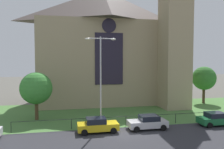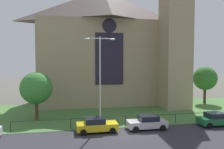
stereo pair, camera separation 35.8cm
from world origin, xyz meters
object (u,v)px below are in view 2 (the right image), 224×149
(tree_right_far, at_px, (205,78))
(streetlamp_near, at_px, (100,72))
(parked_car_yellow, at_px, (97,125))
(church_building, at_px, (108,45))
(parked_car_silver, at_px, (147,122))
(tree_left_near, at_px, (36,88))
(parked_car_green, at_px, (216,119))

(tree_right_far, relative_size, streetlamp_near, 0.64)
(tree_right_far, distance_m, streetlamp_near, 22.78)
(tree_right_far, xyz_separation_m, parked_car_yellow, (-20.43, -12.53, -3.59))
(church_building, xyz_separation_m, parked_car_silver, (1.23, -17.26, -9.53))
(tree_left_near, bearing_deg, tree_right_far, 12.33)
(tree_right_far, distance_m, parked_car_silver, 19.84)
(church_building, height_order, parked_car_green, church_building)
(tree_left_near, distance_m, parked_car_green, 21.82)
(parked_car_yellow, bearing_deg, streetlamp_near, 68.33)
(tree_left_near, bearing_deg, streetlamp_near, -34.59)
(streetlamp_near, relative_size, parked_car_green, 2.37)
(tree_right_far, relative_size, parked_car_silver, 1.52)
(streetlamp_near, height_order, parked_car_silver, streetlamp_near)
(parked_car_silver, bearing_deg, tree_right_far, -139.96)
(streetlamp_near, bearing_deg, parked_car_yellow, -111.35)
(church_building, height_order, streetlamp_near, church_building)
(parked_car_green, bearing_deg, parked_car_silver, 179.28)
(tree_left_near, bearing_deg, parked_car_green, -18.33)
(tree_right_far, height_order, parked_car_yellow, tree_right_far)
(streetlamp_near, relative_size, parked_car_silver, 2.38)
(parked_car_silver, xyz_separation_m, parked_car_green, (8.22, -0.20, 0.00))
(parked_car_green, bearing_deg, tree_left_near, 162.32)
(church_building, bearing_deg, streetlamp_near, -103.10)
(parked_car_silver, distance_m, parked_car_green, 8.22)
(tree_right_far, bearing_deg, tree_left_near, -167.67)
(church_building, distance_m, parked_car_yellow, 20.16)
(parked_car_green, bearing_deg, streetlamp_near, 173.24)
(church_building, height_order, tree_left_near, church_building)
(parked_car_yellow, xyz_separation_m, parked_car_silver, (5.48, -0.01, 0.00))
(church_building, xyz_separation_m, tree_left_near, (-11.03, -10.67, -6.32))
(church_building, bearing_deg, parked_car_green, -61.57)
(streetlamp_near, xyz_separation_m, parked_car_yellow, (-0.59, -1.50, -5.45))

